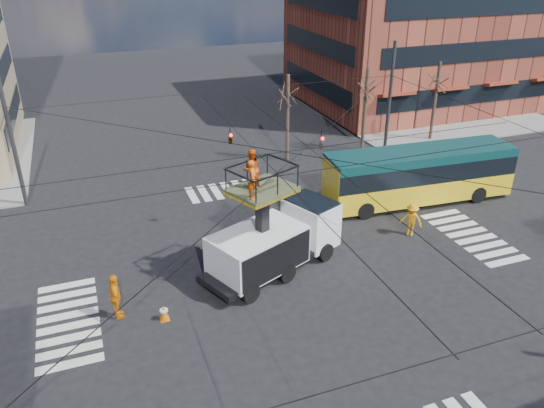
% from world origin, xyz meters
% --- Properties ---
extents(ground, '(120.00, 120.00, 0.00)m').
position_xyz_m(ground, '(0.00, 0.00, 0.00)').
color(ground, black).
rests_on(ground, ground).
extents(sidewalk_ne, '(18.00, 18.00, 0.12)m').
position_xyz_m(sidewalk_ne, '(21.00, 21.00, 0.06)').
color(sidewalk_ne, slate).
rests_on(sidewalk_ne, ground).
extents(crosswalks, '(22.40, 22.40, 0.02)m').
position_xyz_m(crosswalks, '(0.00, 0.00, 0.01)').
color(crosswalks, silver).
rests_on(crosswalks, ground).
extents(building_ne, '(20.06, 16.06, 14.00)m').
position_xyz_m(building_ne, '(21.98, 23.98, 7.00)').
color(building_ne, maroon).
rests_on(building_ne, ground).
extents(overhead_network, '(24.24, 24.24, 8.00)m').
position_xyz_m(overhead_network, '(-0.07, 0.40, 4.29)').
color(overhead_network, '#2D2D30').
rests_on(overhead_network, ground).
extents(tree_a, '(2.00, 2.00, 6.00)m').
position_xyz_m(tree_a, '(5.00, 13.50, 4.63)').
color(tree_a, '#382B21').
rests_on(tree_a, ground).
extents(tree_b, '(2.00, 2.00, 6.00)m').
position_xyz_m(tree_b, '(11.00, 13.50, 4.63)').
color(tree_b, '#382B21').
rests_on(tree_b, ground).
extents(tree_c, '(2.00, 2.00, 6.00)m').
position_xyz_m(tree_c, '(17.00, 13.50, 4.63)').
color(tree_c, '#382B21').
rests_on(tree_c, ground).
extents(utility_truck, '(7.34, 4.86, 6.12)m').
position_xyz_m(utility_truck, '(-0.71, 0.76, 2.03)').
color(utility_truck, black).
rests_on(utility_truck, ground).
extents(city_bus, '(11.34, 3.35, 3.20)m').
position_xyz_m(city_bus, '(9.68, 4.59, 1.72)').
color(city_bus, yellow).
rests_on(city_bus, ground).
extents(traffic_cone, '(0.36, 0.36, 0.70)m').
position_xyz_m(traffic_cone, '(-6.30, -1.27, 0.35)').
color(traffic_cone, '#D16408').
rests_on(traffic_cone, ground).
extents(worker_ground, '(0.57, 1.22, 2.03)m').
position_xyz_m(worker_ground, '(-8.04, -0.45, 1.01)').
color(worker_ground, orange).
rests_on(worker_ground, ground).
extents(flagger, '(1.27, 1.29, 1.78)m').
position_xyz_m(flagger, '(7.04, 1.25, 0.89)').
color(flagger, '#FA9D0F').
rests_on(flagger, ground).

